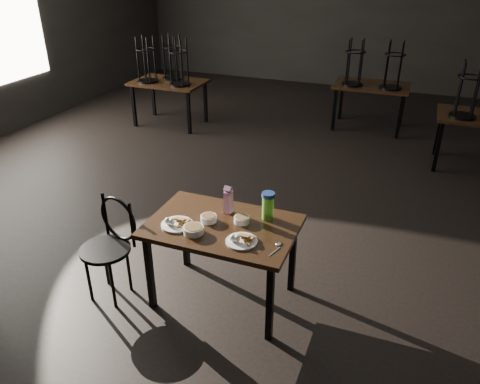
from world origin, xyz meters
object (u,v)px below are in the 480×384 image
at_px(juice_carton, 228,200).
at_px(water_bottle, 268,206).
at_px(main_table, 222,233).
at_px(bentwood_chair, 111,240).

height_order(juice_carton, water_bottle, juice_carton).
distance_m(juice_carton, water_bottle, 0.34).
xyz_separation_m(main_table, juice_carton, (-0.03, 0.20, 0.19)).
height_order(main_table, water_bottle, water_bottle).
bearing_deg(water_bottle, juice_carton, -176.31).
bearing_deg(water_bottle, main_table, -144.81).
distance_m(water_bottle, bentwood_chair, 1.36).
height_order(main_table, juice_carton, juice_carton).
relative_size(juice_carton, bentwood_chair, 0.27).
relative_size(main_table, bentwood_chair, 1.34).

